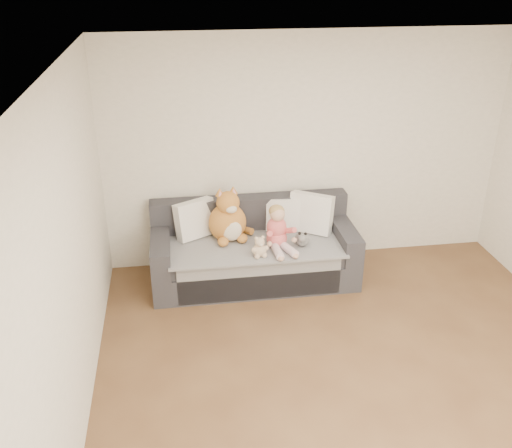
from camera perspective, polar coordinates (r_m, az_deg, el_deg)
The scene contains 10 objects.
room_shell at distance 4.55m, azimuth 11.05°, elevation -1.01°, with size 5.00×5.00×5.00m.
sofa at distance 6.27m, azimuth -0.26°, elevation -2.89°, with size 2.20×0.94×0.85m.
cushion_left at distance 6.22m, azimuth -6.10°, elevation 0.49°, with size 0.49×0.39×0.42m.
cushion_right_back at distance 6.36m, azimuth 2.83°, elevation 0.97°, with size 0.43×0.25×0.38m.
cushion_right_front at distance 6.33m, azimuth 5.52°, elevation 1.10°, with size 0.51×0.44×0.45m.
toddler at distance 5.96m, azimuth 2.21°, elevation -0.63°, with size 0.33×0.48×0.47m.
plush_cat at distance 6.13m, azimuth -2.79°, elevation 0.44°, with size 0.50×0.47×0.62m.
teddy_bear at distance 5.82m, azimuth 0.37°, elevation -2.45°, with size 0.18×0.14×0.23m.
plush_cow at distance 6.06m, azimuth 4.63°, elevation -1.50°, with size 0.15×0.23×0.19m.
sippy_cup at distance 6.01m, azimuth 0.32°, elevation -1.86°, with size 0.10×0.08×0.11m.
Camera 1 is at (-1.45, -3.40, 3.30)m, focal length 40.00 mm.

